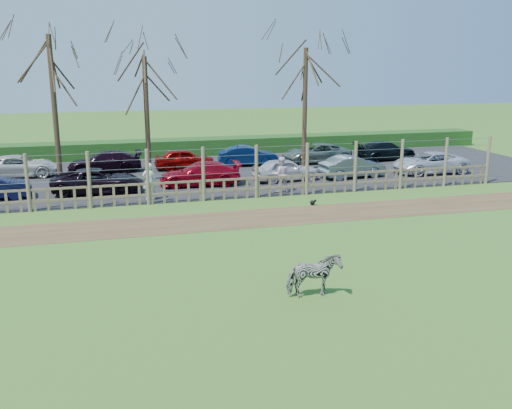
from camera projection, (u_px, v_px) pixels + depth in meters
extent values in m
plane|color=olive|center=(246.00, 257.00, 18.70)|extent=(120.00, 120.00, 0.00)
cube|color=brown|center=(219.00, 221.00, 22.91)|extent=(34.00, 2.80, 0.01)
cube|color=#232326|center=(184.00, 174.00, 32.27)|extent=(44.00, 13.00, 0.04)
cube|color=#1E4716|center=(169.00, 148.00, 38.70)|extent=(46.00, 2.00, 1.10)
cube|color=brown|center=(204.00, 192.00, 26.08)|extent=(30.00, 0.06, 0.10)
cube|color=brown|center=(204.00, 181.00, 25.96)|extent=(30.00, 0.06, 0.10)
cylinder|color=brown|center=(28.00, 183.00, 24.00)|extent=(0.16, 0.16, 2.50)
cylinder|color=brown|center=(89.00, 180.00, 24.63)|extent=(0.16, 0.16, 2.50)
cylinder|color=brown|center=(148.00, 177.00, 25.26)|extent=(0.16, 0.16, 2.50)
cylinder|color=brown|center=(203.00, 174.00, 25.89)|extent=(0.16, 0.16, 2.50)
cylinder|color=brown|center=(256.00, 172.00, 26.52)|extent=(0.16, 0.16, 2.50)
cylinder|color=brown|center=(307.00, 169.00, 27.15)|extent=(0.16, 0.16, 2.50)
cylinder|color=brown|center=(355.00, 167.00, 27.78)|extent=(0.16, 0.16, 2.50)
cylinder|color=brown|center=(401.00, 164.00, 28.41)|extent=(0.16, 0.16, 2.50)
cylinder|color=brown|center=(446.00, 162.00, 29.04)|extent=(0.16, 0.16, 2.50)
cylinder|color=brown|center=(488.00, 160.00, 29.67)|extent=(0.16, 0.16, 2.50)
cylinder|color=gray|center=(203.00, 174.00, 25.89)|extent=(30.00, 0.02, 0.02)
cylinder|color=gray|center=(203.00, 166.00, 25.79)|extent=(30.00, 0.02, 0.02)
cylinder|color=gray|center=(203.00, 157.00, 25.69)|extent=(30.00, 0.02, 0.02)
cylinder|color=gray|center=(203.00, 149.00, 25.61)|extent=(30.00, 0.02, 0.02)
cylinder|color=#3D2B1E|center=(55.00, 114.00, 27.86)|extent=(0.26, 0.26, 7.50)
cylinder|color=#3D2B1E|center=(147.00, 120.00, 30.05)|extent=(0.26, 0.26, 6.50)
cylinder|color=#3D2B1E|center=(305.00, 111.00, 32.73)|extent=(0.26, 0.26, 7.00)
imported|color=gray|center=(314.00, 276.00, 15.36)|extent=(1.45, 0.67, 1.22)
imported|color=silver|center=(149.00, 181.00, 26.07)|extent=(0.63, 0.42, 1.72)
imported|color=silver|center=(281.00, 175.00, 27.65)|extent=(0.91, 0.74, 1.72)
sphere|color=black|center=(312.00, 203.00, 25.42)|extent=(0.22, 0.22, 0.22)
sphere|color=black|center=(315.00, 201.00, 25.44)|extent=(0.11, 0.11, 0.11)
imported|color=black|center=(98.00, 181.00, 27.44)|extent=(4.55, 2.56, 1.20)
imported|color=maroon|center=(200.00, 174.00, 29.21)|extent=(4.25, 2.00, 1.20)
imported|color=silver|center=(285.00, 170.00, 30.37)|extent=(3.64, 1.73, 1.20)
imported|color=#536168|center=(352.00, 167.00, 31.22)|extent=(3.75, 1.62, 1.20)
imported|color=silver|center=(430.00, 163.00, 32.44)|extent=(4.33, 2.01, 1.20)
imported|color=silver|center=(19.00, 166.00, 31.38)|extent=(4.41, 2.20, 1.20)
imported|color=black|center=(105.00, 162.00, 32.78)|extent=(4.14, 1.70, 1.20)
imported|color=#8F0705|center=(185.00, 159.00, 33.68)|extent=(3.53, 1.42, 1.20)
imported|color=#081C48|center=(248.00, 156.00, 34.83)|extent=(3.77, 1.69, 1.20)
imported|color=#59695D|center=(316.00, 153.00, 35.90)|extent=(4.36, 2.09, 1.20)
imported|color=black|center=(385.00, 151.00, 36.88)|extent=(4.28, 2.07, 1.20)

